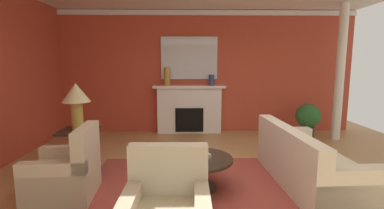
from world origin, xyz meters
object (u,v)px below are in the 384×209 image
Objects in this scene: side_table at (79,148)px; table_lamp at (76,97)px; vase_mantel_right at (211,80)px; sofa at (306,165)px; fireplace at (189,110)px; potted_plant at (308,118)px; vase_mantel_left at (167,77)px; mantel_mirror at (189,58)px; armchair_near_window at (66,175)px; coffee_table at (197,165)px.

table_lamp reaches higher than side_table.
sofa is at bearing -70.26° from vase_mantel_right.
side_table is (-1.82, -2.59, -0.17)m from fireplace.
table_lamp is 4.99m from potted_plant.
potted_plant is (4.56, 1.90, -0.73)m from table_lamp.
vase_mantel_right is (2.37, 2.54, 0.94)m from side_table.
vase_mantel_left is at bearing 169.03° from potted_plant.
mantel_mirror reaches higher than armchair_near_window.
side_table is (-0.16, 0.89, 0.09)m from armchair_near_window.
side_table is at bearing -116.51° from vase_mantel_left.
vase_mantel_right is (2.21, 3.42, 1.03)m from armchair_near_window.
armchair_near_window is 0.95× the size of coffee_table.
coffee_table is 3.70× the size of vase_mantel_right.
sofa is 2.85× the size of table_lamp.
vase_mantel_right is at bearing 109.74° from sofa.
mantel_mirror is 0.79m from vase_mantel_right.
sofa is 7.90× the size of vase_mantel_right.
armchair_near_window is 1.36× the size of side_table.
vase_mantel_right reaches higher than side_table.
potted_plant is (4.56, 1.90, 0.09)m from side_table.
fireplace is 1.89× the size of armchair_near_window.
mantel_mirror is 3.33m from table_lamp.
sofa is at bearing -9.27° from side_table.
mantel_mirror is 0.66× the size of sofa.
sofa reaches higher than coffee_table.
coffee_table is at bearing -79.03° from vase_mantel_left.
fireplace is 3.58m from sofa.
potted_plant is at bearing -10.97° from vase_mantel_left.
mantel_mirror is at bearing 116.93° from sofa.
table_lamp reaches higher than potted_plant.
coffee_table is (0.07, -3.37, -1.55)m from mantel_mirror.
vase_mantel_left is at bearing 125.48° from sofa.
fireplace is 2.57× the size of side_table.
sofa is at bearing -9.27° from table_lamp.
fireplace is 3.17m from side_table.
mantel_mirror is at bearing 65.20° from armchair_near_window.
sofa is 3.46m from vase_mantel_right.
table_lamp is 3.47m from vase_mantel_right.
fireplace is 1.80× the size of coffee_table.
vase_mantel_left is at bearing 180.00° from vase_mantel_right.
vase_mantel_left reaches higher than table_lamp.
sofa reaches higher than side_table.
mantel_mirror is at bearing 162.82° from vase_mantel_right.
armchair_near_window is 3.51× the size of vase_mantel_right.
armchair_near_window is at bearing -107.98° from vase_mantel_left.
sofa is 4.75× the size of vase_mantel_left.
fireplace reaches higher than side_table.
mantel_mirror is 1.88× the size of table_lamp.
armchair_near_window reaches higher than coffee_table.
side_table is 0.93× the size of table_lamp.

